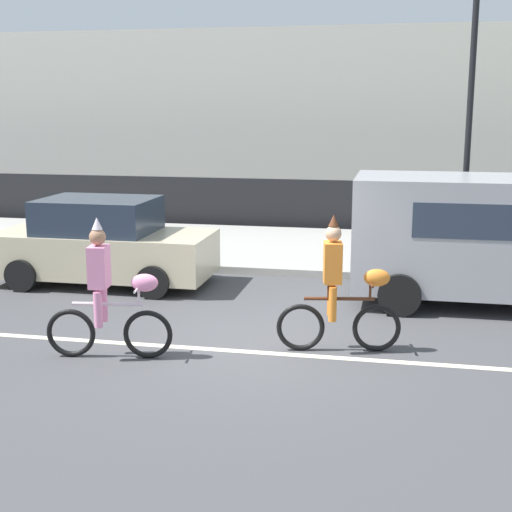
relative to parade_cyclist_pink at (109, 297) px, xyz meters
name	(u,v)px	position (x,y,z in m)	size (l,w,h in m)	color
ground_plane	(261,341)	(1.86, 1.08, -0.84)	(80.00, 80.00, 0.00)	#424244
road_centre_line	(254,352)	(1.86, 0.58, -0.84)	(36.00, 0.14, 0.01)	beige
sidewalk_curb	(315,249)	(1.86, 7.58, -0.77)	(60.00, 5.00, 0.15)	#9E9B93
fence_line	(328,206)	(1.86, 10.48, -0.14)	(40.00, 0.08, 1.40)	black
building_backdrop	(287,117)	(-0.64, 19.08, 2.10)	(28.00, 8.00, 5.88)	beige
parade_cyclist_pink	(109,297)	(0.00, 0.00, 0.00)	(1.71, 0.52, 1.92)	black
parade_cyclist_orange	(340,292)	(3.01, 0.88, 0.00)	(1.71, 0.53, 1.92)	black
parked_van_grey	(510,232)	(5.58, 3.78, 0.44)	(5.00, 2.22, 2.18)	#99999E
parked_car_beige	(103,244)	(-1.75, 3.85, -0.06)	(4.10, 1.92, 1.64)	beige
street_lamp_post	(472,71)	(4.99, 5.75, 3.15)	(0.36, 0.36, 5.86)	black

